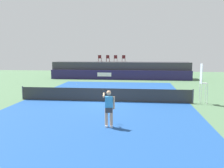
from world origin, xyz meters
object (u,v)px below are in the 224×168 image
at_px(spectator_chair_far_left, 100,58).
at_px(tennis_ball, 77,84).
at_px(tennis_player, 109,107).
at_px(spectator_chair_center, 116,58).
at_px(umpire_chair, 202,81).
at_px(spectator_chair_left, 108,58).
at_px(net_post_near, 23,93).
at_px(spectator_chair_right, 124,58).
at_px(net_post_far, 193,96).

xyz_separation_m(spectator_chair_far_left, tennis_ball, (-1.49, -6.81, -2.66)).
bearing_deg(tennis_player, spectator_chair_center, 94.73).
relative_size(umpire_chair, tennis_player, 1.56).
relative_size(spectator_chair_left, net_post_near, 0.89).
relative_size(spectator_chair_far_left, tennis_player, 0.50).
bearing_deg(spectator_chair_far_left, umpire_chair, -58.09).
bearing_deg(spectator_chair_right, umpire_chair, -67.15).
height_order(spectator_chair_right, net_post_far, spectator_chair_right).
distance_m(spectator_chair_far_left, spectator_chair_center, 2.19).
height_order(net_post_near, tennis_player, tennis_player).
bearing_deg(net_post_near, spectator_chair_left, 73.99).
relative_size(net_post_far, tennis_ball, 14.71).
height_order(spectator_chair_left, spectator_chair_center, same).
height_order(spectator_chair_far_left, tennis_ball, spectator_chair_far_left).
relative_size(spectator_chair_left, umpire_chair, 0.32).
relative_size(spectator_chair_far_left, net_post_near, 0.89).
bearing_deg(net_post_far, tennis_ball, 140.64).
bearing_deg(tennis_ball, umpire_chair, -37.90).
bearing_deg(spectator_chair_far_left, net_post_far, -59.65).
height_order(umpire_chair, net_post_near, umpire_chair).
relative_size(spectator_chair_far_left, spectator_chair_left, 1.00).
height_order(net_post_far, tennis_player, tennis_player).
xyz_separation_m(spectator_chair_left, tennis_ball, (-2.58, -6.80, -2.66)).
xyz_separation_m(net_post_far, tennis_player, (-5.14, -5.90, 0.46)).
xyz_separation_m(tennis_player, tennis_ball, (-5.40, 14.55, -0.92)).
xyz_separation_m(spectator_chair_far_left, spectator_chair_left, (1.09, -0.01, 0.00)).
height_order(spectator_chair_left, umpire_chair, spectator_chair_left).
distance_m(umpire_chair, net_post_near, 13.02).
bearing_deg(spectator_chair_left, net_post_near, -106.01).
bearing_deg(spectator_chair_far_left, spectator_chair_center, -7.61).
distance_m(spectator_chair_left, net_post_near, 16.23).
distance_m(tennis_player, tennis_ball, 15.55).
xyz_separation_m(spectator_chair_right, tennis_ball, (-4.73, -6.50, -2.66)).
distance_m(net_post_far, tennis_ball, 13.65).
bearing_deg(net_post_far, tennis_player, -131.07).
height_order(spectator_chair_center, net_post_far, spectator_chair_center).
height_order(spectator_chair_right, umpire_chair, spectator_chair_right).
distance_m(spectator_chair_right, umpire_chair, 16.49).
relative_size(spectator_chair_far_left, tennis_ball, 13.06).
height_order(spectator_chair_left, spectator_chair_right, same).
distance_m(spectator_chair_far_left, net_post_near, 15.97).
xyz_separation_m(spectator_chair_left, net_post_near, (-4.44, -15.45, -2.19)).
distance_m(spectator_chair_center, umpire_chair, 16.96).
height_order(spectator_chair_far_left, spectator_chair_right, same).
relative_size(umpire_chair, net_post_near, 2.76).
distance_m(spectator_chair_far_left, tennis_ball, 7.46).
bearing_deg(spectator_chair_left, spectator_chair_far_left, 179.33).
distance_m(spectator_chair_left, umpire_chair, 17.70).
bearing_deg(spectator_chair_right, spectator_chair_center, 178.87).
xyz_separation_m(spectator_chair_right, tennis_player, (0.67, -21.06, -1.73)).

